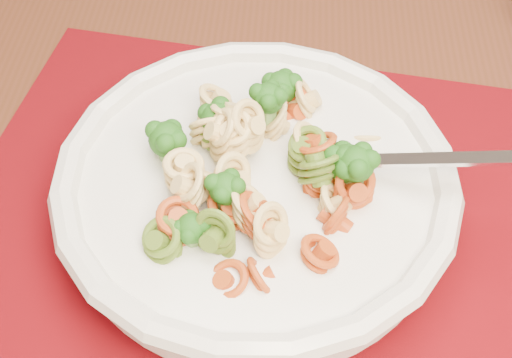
# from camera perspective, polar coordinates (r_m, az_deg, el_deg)

# --- Properties ---
(dining_table) EXTENTS (1.49, 1.04, 0.70)m
(dining_table) POSITION_cam_1_polar(r_m,az_deg,el_deg) (0.68, 6.38, 0.57)
(dining_table) COLOR #482314
(dining_table) RESTS_ON ground
(placemat) EXTENTS (0.45, 0.36, 0.00)m
(placemat) POSITION_cam_1_polar(r_m,az_deg,el_deg) (0.53, 0.15, -2.21)
(placemat) COLOR #5D0408
(placemat) RESTS_ON dining_table
(pasta_bowl) EXTENTS (0.29, 0.29, 0.05)m
(pasta_bowl) POSITION_cam_1_polar(r_m,az_deg,el_deg) (0.50, -0.00, -0.61)
(pasta_bowl) COLOR silver
(pasta_bowl) RESTS_ON placemat
(pasta_broccoli_heap) EXTENTS (0.24, 0.24, 0.06)m
(pasta_broccoli_heap) POSITION_cam_1_polar(r_m,az_deg,el_deg) (0.49, -0.00, 0.45)
(pasta_broccoli_heap) COLOR #EDC475
(pasta_broccoli_heap) RESTS_ON pasta_bowl
(fork) EXTENTS (0.18, 0.05, 0.08)m
(fork) POSITION_cam_1_polar(r_m,az_deg,el_deg) (0.50, 5.20, 1.41)
(fork) COLOR silver
(fork) RESTS_ON pasta_bowl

